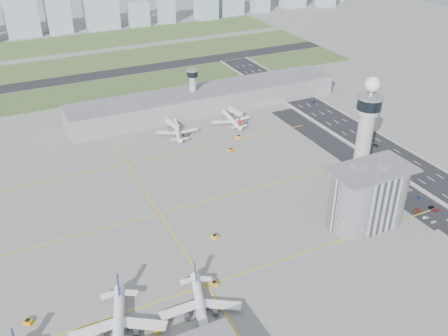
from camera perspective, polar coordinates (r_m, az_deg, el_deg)
name	(u,v)px	position (r m, az deg, el deg)	size (l,w,h in m)	color
ground	(254,224)	(254.96, 3.46, -6.43)	(1000.00, 1000.00, 0.00)	gray
grass_strip_0	(105,89)	(438.43, -13.48, 8.78)	(480.00, 50.00, 0.08)	#3F592A
grass_strip_1	(85,64)	(508.31, -15.57, 11.36)	(480.00, 60.00, 0.08)	#455F2D
grass_strip_2	(69,44)	(584.25, -17.28, 13.42)	(480.00, 70.00, 0.08)	#3B5428
runway	(94,76)	(472.70, -14.59, 10.15)	(480.00, 22.00, 0.10)	black
highway	(423,174)	(319.50, 21.82, -0.67)	(28.00, 500.00, 0.10)	black
barrier_left	(406,179)	(309.82, 20.04, -1.16)	(0.60, 500.00, 1.20)	#9E9E99
barrier_right	(441,168)	(329.00, 23.53, -0.04)	(0.60, 500.00, 1.20)	#9E9E99
landside_road	(403,192)	(297.15, 19.81, -2.62)	(18.00, 260.00, 0.08)	black
parking_lot	(416,204)	(289.18, 21.14, -3.83)	(20.00, 44.00, 0.10)	black
taxiway_line_h_0	(206,285)	(220.20, -2.02, -13.25)	(260.00, 0.60, 0.01)	yellow
taxiway_line_h_1	(160,214)	(264.41, -7.37, -5.18)	(260.00, 0.60, 0.01)	yellow
taxiway_line_h_2	(127,164)	(313.91, -11.02, 0.50)	(260.00, 0.60, 0.01)	yellow
taxiway_line_v	(160,214)	(264.41, -7.37, -5.18)	(0.60, 260.00, 0.01)	yellow
control_tower	(366,129)	(280.72, 15.87, 4.29)	(14.00, 14.00, 64.50)	#ADAAA5
secondary_tower	(193,87)	(378.06, -3.58, 9.25)	(8.60, 8.60, 31.90)	#ADAAA5
admin_building	(368,196)	(258.43, 16.13, -3.06)	(42.00, 24.00, 33.50)	#B2B2B7
terminal_pier	(206,99)	(383.88, -2.02, 7.87)	(210.00, 32.00, 15.80)	gray
airplane_near_b	(118,324)	(200.09, -12.06, -17.08)	(44.10, 37.49, 12.35)	white
airplane_near_c	(201,305)	(204.20, -2.67, -15.35)	(39.46, 33.54, 11.05)	white
airplane_far_a	(177,127)	(345.44, -5.37, 4.64)	(34.62, 29.43, 9.69)	white
airplane_far_b	(231,116)	(361.18, 0.81, 5.93)	(35.24, 29.96, 9.87)	white
jet_bridge_far_0	(167,122)	(359.37, -6.51, 5.25)	(14.00, 3.00, 5.70)	silver
jet_bridge_far_1	(230,110)	(377.12, 0.67, 6.64)	(14.00, 3.00, 5.70)	silver
tug_0	(28,321)	(218.21, -21.51, -16.00)	(2.34, 3.41, 1.98)	orange
tug_1	(157,329)	(203.20, -7.63, -17.79)	(2.30, 3.35, 1.94)	yellow
tug_2	(214,283)	(219.61, -1.12, -13.03)	(2.34, 3.41, 1.98)	gold
tug_3	(214,236)	(244.93, -1.09, -7.81)	(2.25, 3.27, 1.90)	gold
tug_4	(230,150)	(322.90, 0.72, 2.11)	(1.97, 2.87, 1.67)	orange
tug_5	(239,137)	(339.83, 1.67, 3.61)	(2.44, 3.55, 2.07)	gold
car_lot_0	(433,222)	(276.65, 22.81, -5.68)	(1.40, 3.47, 1.18)	silver
car_lot_1	(426,217)	(278.55, 22.07, -5.26)	(1.28, 3.68, 1.21)	#9196A2
car_lot_2	(418,210)	(282.81, 21.25, -4.51)	(2.15, 4.66, 1.30)	maroon
car_lot_3	(403,200)	(288.43, 19.83, -3.51)	(1.81, 4.44, 1.29)	#27272B
car_lot_4	(397,196)	(290.91, 19.16, -3.09)	(1.46, 3.62, 1.23)	navy
car_lot_5	(386,189)	(295.87, 18.00, -2.29)	(1.36, 3.90, 1.28)	silver
car_lot_7	(436,210)	(286.77, 23.08, -4.44)	(1.51, 3.72, 1.08)	maroon
car_lot_8	(431,207)	(288.27, 22.61, -4.12)	(1.52, 3.77, 1.29)	black
car_lot_9	(417,198)	(293.88, 21.24, -3.17)	(1.15, 3.30, 1.09)	#0D1F4C
car_lot_10	(409,190)	(299.41, 20.39, -2.35)	(1.96, 4.26, 1.18)	#B8B9C9
car_lot_11	(404,188)	(300.54, 19.88, -2.13)	(1.62, 3.98, 1.16)	gray
car_hw_1	(376,145)	(343.66, 16.97, 2.49)	(1.30, 3.72, 1.23)	black
car_hw_2	(314,102)	(404.33, 10.26, 7.44)	(2.10, 4.54, 1.26)	navy
car_hw_4	(261,82)	(443.15, 4.21, 9.82)	(1.41, 3.50, 1.19)	#9A9A9A
skyline_bldg_7	(19,8)	(628.40, -22.35, 16.55)	(35.76, 28.61, 61.22)	#9EADC1
skyline_bldg_9	(100,1)	(636.53, -14.00, 17.99)	(36.96, 29.57, 62.11)	#9EADC1
skyline_bldg_10	(139,14)	(642.21, -9.74, 16.94)	(23.01, 18.41, 27.75)	#9EADC1
skyline_bldg_11	(166,7)	(651.27, -6.70, 17.83)	(20.22, 16.18, 38.97)	#9EADC1
skyline_bldg_12	(206,0)	(668.16, -2.08, 18.64)	(26.14, 20.92, 46.89)	#9EADC1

